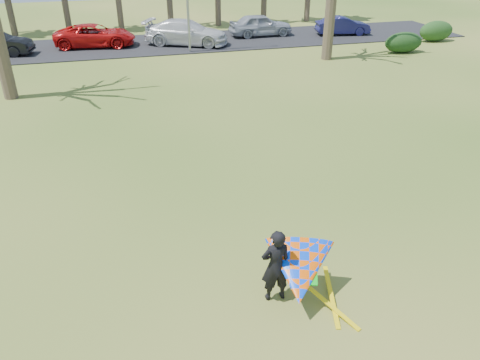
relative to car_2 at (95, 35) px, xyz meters
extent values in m
plane|color=#245713|center=(3.98, -25.20, -0.81)|extent=(100.00, 100.00, 0.00)
cube|color=black|center=(3.98, -0.20, -0.78)|extent=(46.00, 7.00, 0.06)
cylinder|color=#4C3C2D|center=(-4.02, -10.20, 1.29)|extent=(0.64, 0.64, 4.20)
cylinder|color=#453529|center=(13.98, -7.20, 1.19)|extent=(0.64, 0.64, 3.99)
ellipsoid|color=#153312|center=(19.55, -6.92, -0.14)|extent=(2.66, 1.20, 1.33)
ellipsoid|color=#1A3C16|center=(23.77, -4.45, -0.08)|extent=(2.60, 1.22, 1.45)
imported|color=red|center=(0.00, 0.00, 0.00)|extent=(5.63, 3.10, 1.49)
imported|color=silver|center=(6.15, -1.05, 0.09)|extent=(6.21, 4.55, 1.67)
imported|color=#9CA1A9|center=(12.02, 0.47, 0.05)|extent=(4.72, 1.96, 1.60)
imported|color=#19194C|center=(18.20, -0.75, -0.08)|extent=(4.22, 2.04, 1.33)
imported|color=black|center=(3.80, -26.79, 0.09)|extent=(0.66, 0.44, 1.79)
cone|color=#0542FA|center=(4.25, -27.04, 0.04)|extent=(2.13, 2.39, 2.02)
cube|color=#0CBF19|center=(4.37, -27.12, -0.01)|extent=(0.62, 0.60, 0.24)
cube|color=yellow|center=(4.80, -27.39, -0.79)|extent=(0.85, 1.66, 0.28)
cube|color=yellow|center=(5.00, -27.19, -0.79)|extent=(0.56, 1.76, 0.22)
camera|label=1|loc=(0.96, -34.29, 6.52)|focal=35.00mm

